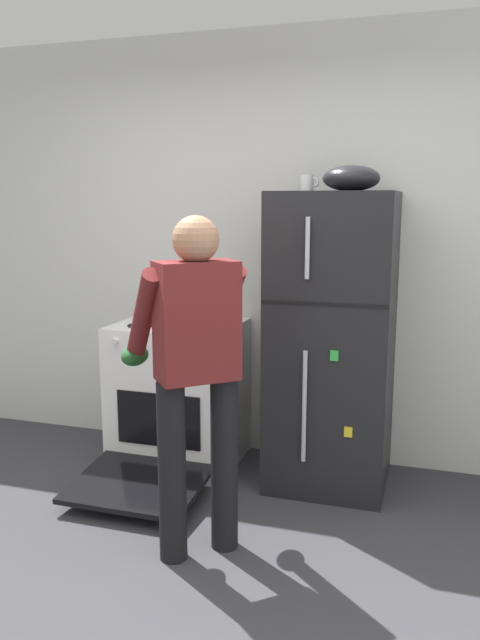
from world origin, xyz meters
TOP-DOWN VIEW (x-y plane):
  - ground at (0.00, 0.00)m, footprint 8.00×8.00m
  - kitchen_wall_back at (0.00, 1.95)m, footprint 6.00×0.10m
  - refrigerator at (0.50, 1.57)m, footprint 0.68×0.72m
  - stove_range at (-0.47, 1.55)m, footprint 0.76×1.22m
  - person_cook at (0.02, 0.60)m, footprint 0.65×0.68m
  - red_pot at (-0.31, 1.52)m, footprint 0.35×0.25m
  - coffee_mug at (0.32, 1.62)m, footprint 0.11×0.08m
  - pepper_mill at (-0.77, 1.77)m, footprint 0.05×0.05m
  - mixing_bowl at (0.58, 1.57)m, footprint 0.32×0.32m

SIDE VIEW (x-z plane):
  - ground at x=0.00m, z-range 0.00..0.00m
  - stove_range at x=-0.47m, z-range -0.01..0.90m
  - refrigerator at x=0.50m, z-range 0.00..1.71m
  - person_cook at x=0.02m, z-range 0.15..1.75m
  - red_pot at x=-0.31m, z-range 0.91..1.04m
  - pepper_mill at x=-0.77m, z-range 0.91..1.07m
  - kitchen_wall_back at x=0.00m, z-range 0.00..2.70m
  - coffee_mug at x=0.32m, z-range 1.71..1.81m
  - mixing_bowl at x=0.58m, z-range 1.71..1.85m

